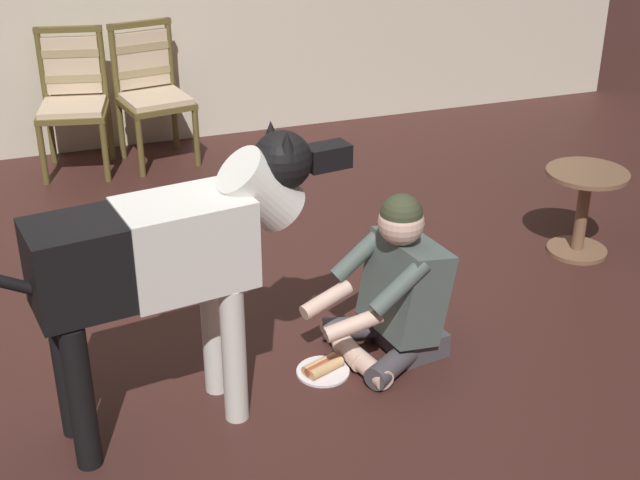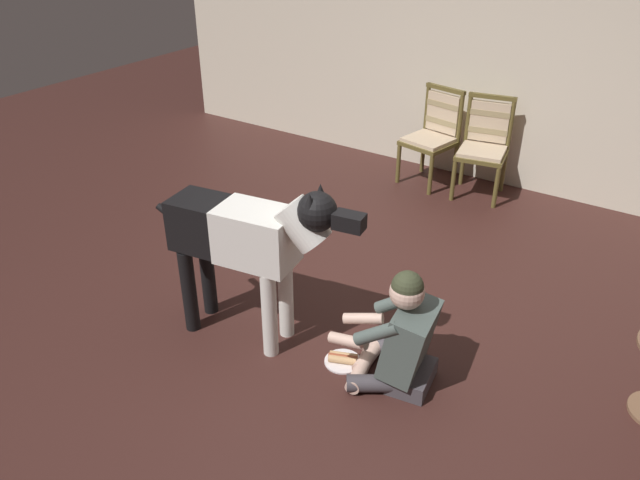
{
  "view_description": "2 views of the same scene",
  "coord_description": "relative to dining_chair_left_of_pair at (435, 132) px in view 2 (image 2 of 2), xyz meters",
  "views": [
    {
      "loc": [
        -0.9,
        -3.51,
        2.35
      ],
      "look_at": [
        0.29,
        -0.16,
        0.59
      ],
      "focal_mm": 49.71,
      "sensor_mm": 36.0,
      "label": 1
    },
    {
      "loc": [
        1.86,
        -3.03,
        2.73
      ],
      "look_at": [
        -0.05,
        -0.18,
        0.76
      ],
      "focal_mm": 34.77,
      "sensor_mm": 36.0,
      "label": 2
    }
  ],
  "objects": [
    {
      "name": "dining_chair_left_of_pair",
      "position": [
        0.0,
        0.0,
        0.0
      ],
      "size": [
        0.55,
        0.55,
        0.98
      ],
      "color": "brown",
      "rests_on": "ground"
    },
    {
      "name": "hot_dog_on_plate",
      "position": [
        0.77,
        -2.99,
        -0.52
      ],
      "size": [
        0.25,
        0.25,
        0.06
      ],
      "color": "white",
      "rests_on": "ground"
    },
    {
      "name": "person_sitting_on_floor",
      "position": [
        1.14,
        -2.94,
        -0.21
      ],
      "size": [
        0.68,
        0.57,
        0.81
      ],
      "color": "#443F45",
      "rests_on": "ground"
    },
    {
      "name": "dining_chair_right_of_pair",
      "position": [
        0.54,
        0.0,
        0.0
      ],
      "size": [
        0.53,
        0.53,
        0.98
      ],
      "color": "brown",
      "rests_on": "ground"
    },
    {
      "name": "ground_plane",
      "position": [
        0.52,
        -2.66,
        -0.54
      ],
      "size": [
        14.13,
        14.13,
        0.0
      ],
      "primitive_type": "plane",
      "color": "#3A1E1A"
    },
    {
      "name": "large_dog",
      "position": [
        0.1,
        -3.09,
        0.23
      ],
      "size": [
        1.49,
        0.44,
        1.22
      ],
      "color": "silver",
      "rests_on": "ground"
    },
    {
      "name": "back_wall",
      "position": [
        0.52,
        0.39,
        0.76
      ],
      "size": [
        8.16,
        0.1,
        2.6
      ],
      "primitive_type": "cube",
      "color": "beige",
      "rests_on": "ground"
    }
  ]
}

